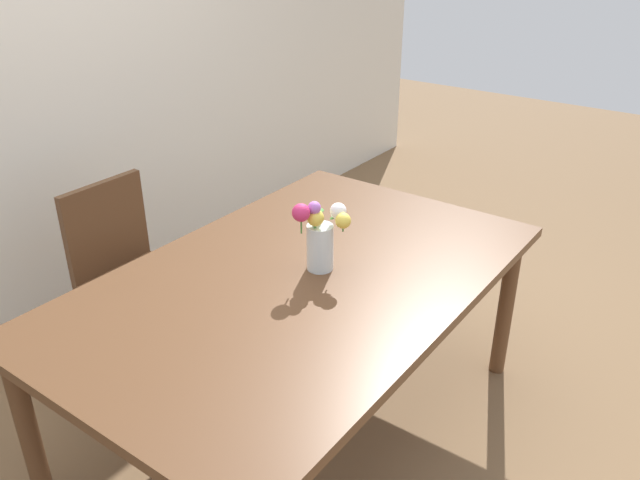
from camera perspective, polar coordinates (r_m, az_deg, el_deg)
The scene contains 5 objects.
ground_plane at distance 2.83m, azimuth -1.67°, elevation -16.39°, with size 12.00×12.00×0.00m, color brown.
back_wall at distance 3.35m, azimuth -25.17°, elevation 15.14°, with size 7.00×0.10×2.80m, color silver.
dining_table at distance 2.42m, azimuth -1.88°, elevation -4.65°, with size 1.89×1.19×0.75m.
chair_far at distance 3.05m, azimuth -16.81°, elevation -2.19°, with size 0.42×0.42×0.90m.
flower_vase at distance 2.36m, azimuth 0.02°, elevation 0.51°, with size 0.20×0.18×0.28m.
Camera 1 is at (-1.62, -1.28, 1.94)m, focal length 35.98 mm.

